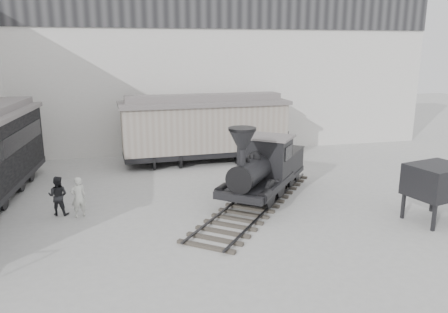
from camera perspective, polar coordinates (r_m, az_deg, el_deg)
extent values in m
plane|color=#9E9E9B|center=(16.51, 3.13, -10.26)|extent=(90.00, 90.00, 0.00)
cube|color=silver|center=(29.78, -5.02, 11.42)|extent=(34.00, 2.40, 11.00)
cube|color=#232326|center=(28.65, -4.81, 19.34)|extent=(34.00, 0.12, 3.00)
cube|color=#413934|center=(19.62, 4.11, -6.00)|extent=(8.10, 9.49, 0.18)
cube|color=#2D2D30|center=(19.88, 1.93, -5.53)|extent=(6.40, 8.17, 0.07)
cube|color=#2D2D30|center=(19.35, 6.35, -6.16)|extent=(6.40, 8.17, 0.07)
cylinder|color=black|center=(19.21, 1.11, -4.18)|extent=(0.86, 1.05, 1.23)
cylinder|color=black|center=(18.61, 6.06, -4.86)|extent=(0.86, 1.05, 1.23)
cylinder|color=black|center=(20.49, 2.74, -3.03)|extent=(0.86, 1.05, 1.23)
cylinder|color=black|center=(19.93, 7.41, -3.62)|extent=(0.86, 1.05, 1.23)
cube|color=black|center=(19.50, 4.32, -3.53)|extent=(4.24, 4.55, 0.31)
cylinder|color=black|center=(18.59, 3.52, -2.08)|extent=(2.47, 2.72, 1.12)
cylinder|color=black|center=(17.46, 2.36, -0.15)|extent=(0.41, 0.41, 0.67)
cone|color=black|center=(17.30, 2.39, 2.18)|extent=(1.51, 1.51, 0.78)
sphere|color=black|center=(18.86, 4.04, -0.17)|extent=(0.58, 0.58, 0.58)
cube|color=black|center=(20.14, 5.38, 0.04)|extent=(2.65, 2.53, 1.73)
cube|color=slate|center=(19.94, 5.44, 2.59)|extent=(2.96, 2.85, 0.09)
cube|color=black|center=(22.14, 7.08, -0.39)|extent=(2.96, 3.00, 1.01)
cylinder|color=black|center=(26.37, -7.81, -0.11)|extent=(2.20, 0.96, 0.87)
cylinder|color=black|center=(27.46, 2.52, 0.57)|extent=(2.20, 0.96, 0.87)
cube|color=black|center=(26.76, -2.54, 0.69)|extent=(9.85, 3.12, 0.32)
cube|color=#A39A90|center=(26.45, -2.58, 3.88)|extent=(9.85, 3.23, 2.71)
cube|color=slate|center=(26.24, -2.61, 7.03)|extent=(10.19, 3.57, 0.22)
cube|color=slate|center=(26.20, -2.62, 7.69)|extent=(9.35, 1.70, 0.39)
cylinder|color=black|center=(24.54, -27.03, -2.56)|extent=(2.41, 1.08, 0.90)
cube|color=black|center=(20.00, -26.96, 0.69)|extent=(1.02, 11.90, 0.80)
imported|color=silver|center=(18.88, -18.48, -5.05)|extent=(0.73, 0.60, 1.71)
imported|color=black|center=(19.41, -20.87, -4.80)|extent=(0.94, 0.81, 1.67)
cube|color=black|center=(18.48, 25.74, -7.22)|extent=(0.14, 0.14, 1.06)
cube|color=black|center=(19.32, 22.35, -5.98)|extent=(0.14, 0.14, 1.06)
cube|color=black|center=(20.62, 25.56, -5.08)|extent=(0.14, 0.14, 1.06)
cube|color=black|center=(19.21, 26.00, -2.83)|extent=(2.47, 2.19, 1.26)
cone|color=black|center=(19.43, 25.76, -5.02)|extent=(1.98, 1.98, 0.48)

